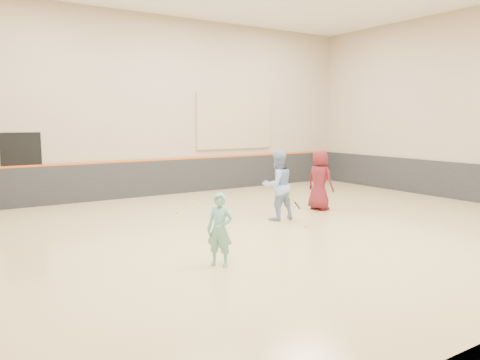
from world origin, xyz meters
TOP-DOWN VIEW (x-y plane):
  - room at (0.00, 0.00)m, footprint 15.04×12.04m
  - wainscot_back at (0.00, 5.97)m, footprint 14.90×0.04m
  - wainscot_right at (7.47, 0.00)m, footprint 0.04×11.90m
  - accent_stripe at (0.00, 5.96)m, footprint 14.90×0.03m
  - acoustic_panel at (2.80, 5.95)m, footprint 3.20×0.08m
  - doorway at (-4.50, 5.98)m, footprint 1.10×0.05m
  - girl at (-2.47, -1.87)m, footprint 0.53×0.57m
  - instructor at (0.73, 0.65)m, footprint 0.91×0.73m
  - young_man at (2.57, 1.07)m, footprint 0.70×0.93m
  - held_racket at (0.99, 0.46)m, footprint 0.46×0.46m
  - spare_racket at (0.07, 3.93)m, footprint 0.68×0.68m
  - ball_under_racket at (0.74, -0.46)m, footprint 0.07×0.07m
  - ball_in_hand at (2.63, 1.01)m, footprint 0.07×0.07m
  - ball_beside_spare at (-1.14, 2.72)m, footprint 0.07×0.07m

SIDE VIEW (x-z plane):
  - ball_under_racket at x=0.74m, z-range 0.00..0.07m
  - ball_beside_spare at x=-1.14m, z-range 0.00..0.07m
  - spare_racket at x=0.07m, z-range 0.00..0.11m
  - wainscot_back at x=0.00m, z-range 0.00..1.20m
  - wainscot_right at x=7.47m, z-range 0.00..1.20m
  - held_racket at x=0.99m, z-range 0.34..0.92m
  - girl at x=-2.47m, z-range 0.00..1.30m
  - room at x=0.00m, z-range -2.30..3.92m
  - young_man at x=2.57m, z-range 0.00..1.71m
  - instructor at x=0.73m, z-range 0.00..1.79m
  - doorway at x=-4.50m, z-range 0.00..2.20m
  - ball_in_hand at x=2.63m, z-range 1.08..1.14m
  - accent_stripe at x=0.00m, z-range 1.19..1.25m
  - acoustic_panel at x=2.80m, z-range 1.50..3.50m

